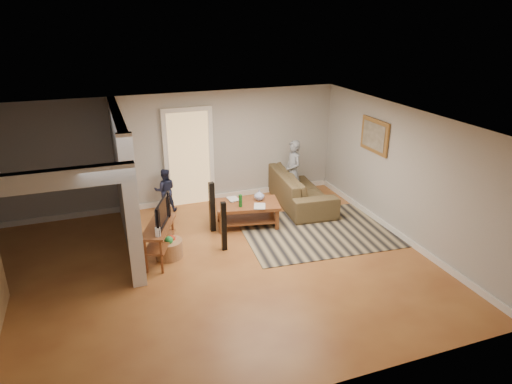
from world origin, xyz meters
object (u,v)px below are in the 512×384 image
Objects in this scene: sofa at (298,201)px; child at (292,201)px; speaker_right at (212,207)px; speaker_left at (224,226)px; toddler at (167,210)px; tv_console at (159,229)px; toy_basket at (169,248)px; coffee_table at (248,208)px.

sofa is 0.13m from child.
child is (2.12, 0.87, -0.51)m from speaker_right.
speaker_left reaches higher than toddler.
tv_console is at bearing -146.45° from speaker_right.
sofa is 2.42m from speaker_right.
speaker_left is at bearing -53.79° from child.
toddler reaches higher than toy_basket.
tv_console is 0.78× the size of child.
toddler is (0.29, 2.05, -0.18)m from toy_basket.
speaker_right is at bearing -179.74° from coffee_table.
tv_console is (-1.89, -0.80, 0.22)m from coffee_table.
speaker_right is at bearing -70.07° from child.
coffee_table is at bearing 52.69° from speaker_left.
sofa is at bearing 47.64° from tv_console.
sofa is at bearing 18.25° from speaker_right.
speaker_right is 1.29m from toy_basket.
coffee_table is at bearing -1.26° from speaker_right.
toy_basket is (-1.00, -0.75, -0.33)m from speaker_right.
speaker_right is (1.14, 0.80, -0.09)m from tv_console.
speaker_left is (-2.23, -1.62, 0.47)m from sofa.
tv_console is 3.71m from child.
coffee_table is at bearing 45.26° from tv_console.
speaker_right is at bearing 57.27° from tv_console.
speaker_right is 1.57m from toddler.
toy_basket is 0.51× the size of toddler.
speaker_left is 0.98× the size of toddler.
child is (3.12, 1.62, -0.18)m from toy_basket.
child is at bearing 27.48° from toy_basket.
coffee_table is (-1.48, -0.80, 0.38)m from sofa.
speaker_left is at bearing 21.11° from tv_console.
child reaches higher than toddler.
toy_basket is at bearing 42.71° from tv_console.
child is at bearing 43.58° from speaker_left.
tv_console is at bearing -176.22° from speaker_left.
tv_console is 1.19× the size of speaker_left.
speaker_right reaches higher than sofa.
toy_basket is (-1.75, -0.75, -0.20)m from coffee_table.
toy_basket is at bearing -144.71° from speaker_right.
tv_console is 1.40m from speaker_right.
coffee_table is at bearing 123.36° from sofa.
toy_basket is at bearing 120.65° from sofa.
toy_basket is (-1.00, 0.07, -0.29)m from speaker_left.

